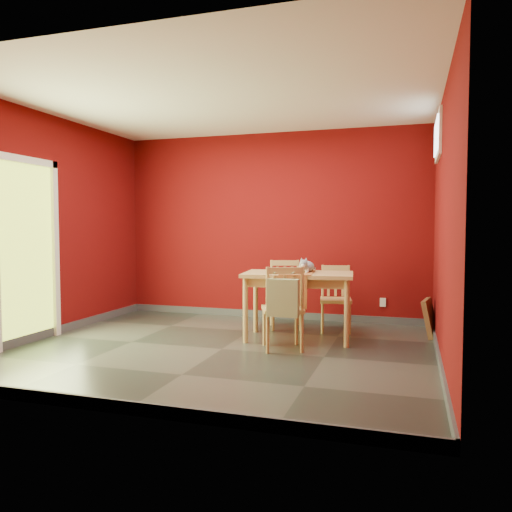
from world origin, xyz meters
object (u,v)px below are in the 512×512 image
(chair_far_right, at_px, (336,298))
(tote_bag, at_px, (283,298))
(chair_far_left, at_px, (286,293))
(cat, at_px, (307,264))
(dining_table, at_px, (298,281))
(picture_frame, at_px, (430,318))
(chair_near, at_px, (283,307))

(chair_far_right, distance_m, tote_bag, 1.45)
(chair_far_left, xyz_separation_m, cat, (0.40, -0.58, 0.43))
(dining_table, distance_m, cat, 0.22)
(cat, distance_m, picture_frame, 1.66)
(cat, bearing_deg, chair_near, -98.91)
(chair_far_right, relative_size, tote_bag, 1.82)
(cat, relative_size, picture_frame, 0.79)
(dining_table, xyz_separation_m, chair_near, (-0.04, -0.56, -0.23))
(chair_far_right, relative_size, picture_frame, 1.76)
(chair_near, distance_m, cat, 0.76)
(cat, xyz_separation_m, picture_frame, (1.41, 0.56, -0.66))
(chair_far_left, distance_m, chair_far_right, 0.67)
(cat, bearing_deg, tote_bag, -92.49)
(picture_frame, bearing_deg, chair_far_right, 179.91)
(tote_bag, relative_size, picture_frame, 0.97)
(dining_table, height_order, chair_far_right, chair_far_right)
(tote_bag, distance_m, picture_frame, 2.07)
(chair_near, height_order, tote_bag, chair_near)
(chair_far_left, xyz_separation_m, chair_near, (0.27, -1.20, 0.01))
(chair_far_left, relative_size, picture_frame, 1.87)
(dining_table, height_order, chair_far_left, chair_far_left)
(chair_near, relative_size, picture_frame, 1.92)
(chair_far_right, distance_m, picture_frame, 1.16)
(chair_far_right, height_order, picture_frame, chair_far_right)
(dining_table, height_order, cat, cat)
(dining_table, bearing_deg, chair_far_right, 60.49)
(tote_bag, bearing_deg, chair_far_right, 76.07)
(dining_table, relative_size, chair_far_left, 1.51)
(cat, bearing_deg, dining_table, -140.36)
(chair_far_left, xyz_separation_m, chair_far_right, (0.67, -0.02, -0.03))
(dining_table, distance_m, chair_far_right, 0.77)
(chair_far_left, relative_size, tote_bag, 1.93)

